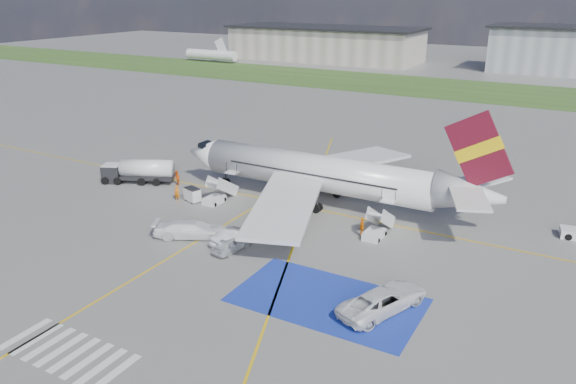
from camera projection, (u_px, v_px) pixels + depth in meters
name	position (u px, v px, depth m)	size (l,w,h in m)	color
ground	(245.00, 251.00, 50.06)	(400.00, 400.00, 0.00)	#60605E
grass_strip	(475.00, 91.00, 127.85)	(400.00, 30.00, 0.01)	#2D4C1E
taxiway_line_main	(307.00, 208.00, 59.89)	(120.00, 0.20, 0.01)	gold
taxiway_line_cross	(122.00, 286.00, 44.17)	(0.20, 60.00, 0.01)	gold
taxiway_line_diag	(307.00, 208.00, 59.89)	(0.20, 60.00, 0.01)	gold
staging_box	(327.00, 300.00, 42.18)	(14.00, 8.00, 0.01)	#192F9A
crosswalk	(68.00, 352.00, 36.15)	(9.00, 4.00, 0.01)	silver
terminal_west	(325.00, 44.00, 180.11)	(60.00, 22.00, 10.00)	gray
airliner	(329.00, 175.00, 59.67)	(36.81, 32.95, 11.92)	silver
airstairs_fwd	(216.00, 196.00, 61.35)	(1.90, 5.20, 3.60)	silver
airstairs_aft	(376.00, 230.00, 52.83)	(1.90, 5.20, 3.60)	silver
fuel_tanker	(139.00, 173.00, 67.22)	(8.58, 5.57, 2.88)	black
gpu_cart	(192.00, 195.00, 61.44)	(2.13, 1.70, 1.55)	silver
car_silver_a	(231.00, 244.00, 49.85)	(1.61, 4.00, 1.36)	#B5B7BD
car_silver_b	(236.00, 237.00, 51.02)	(1.69, 4.84, 1.59)	#BABCC2
van_white_a	(384.00, 296.00, 40.55)	(2.71, 5.89, 2.21)	silver
van_white_b	(192.00, 227.00, 52.44)	(2.22, 5.47, 2.14)	white
crew_fwd	(177.00, 193.00, 61.64)	(0.64, 0.42, 1.74)	orange
crew_nose	(177.00, 178.00, 66.33)	(0.88, 0.68, 1.80)	#DD510B
crew_aft	(362.00, 227.00, 52.70)	(1.11, 0.46, 1.90)	orange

